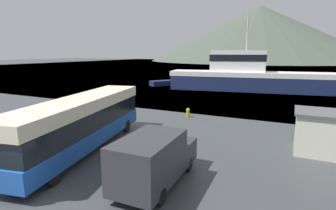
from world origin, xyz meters
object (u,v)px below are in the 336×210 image
object	(u,v)px
delivery_van	(154,158)
dock_kiosk	(322,132)
small_boat	(167,83)
tour_bus	(82,121)
storage_bin	(18,131)
fishing_boat	(250,76)

from	to	relation	value
delivery_van	dock_kiosk	size ratio (longest dim) A/B	1.74
small_boat	dock_kiosk	bearing A→B (deg)	-14.47
small_boat	tour_bus	bearing A→B (deg)	-39.03
tour_bus	small_boat	xyz separation A→B (m)	(-9.61, 31.52, -1.39)
storage_bin	dock_kiosk	distance (m)	19.48
fishing_boat	storage_bin	size ratio (longest dim) A/B	17.36
tour_bus	dock_kiosk	size ratio (longest dim) A/B	3.95
storage_bin	dock_kiosk	xyz separation A→B (m)	(18.39, 6.42, 0.57)
dock_kiosk	small_boat	world-z (taller)	dock_kiosk
tour_bus	fishing_boat	bearing A→B (deg)	68.69
delivery_van	fishing_boat	bearing A→B (deg)	89.44
storage_bin	small_boat	distance (m)	32.43
dock_kiosk	storage_bin	bearing A→B (deg)	-160.75
dock_kiosk	delivery_van	bearing A→B (deg)	-132.96
tour_bus	fishing_boat	size ratio (longest dim) A/B	0.47
fishing_boat	dock_kiosk	bearing A→B (deg)	8.71
tour_bus	dock_kiosk	bearing A→B (deg)	12.16
fishing_boat	small_boat	xyz separation A→B (m)	(-14.83, 0.66, -1.88)
tour_bus	fishing_boat	world-z (taller)	fishing_boat
storage_bin	small_boat	xyz separation A→B (m)	(-4.36, 32.13, -0.27)
tour_bus	delivery_van	size ratio (longest dim) A/B	2.27
dock_kiosk	tour_bus	bearing A→B (deg)	-156.13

